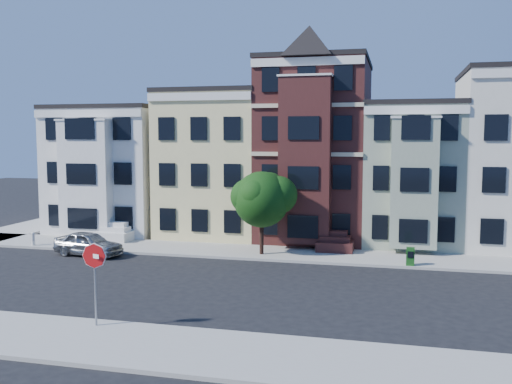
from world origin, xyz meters
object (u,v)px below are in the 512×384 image
(parked_car, at_px, (88,244))
(newspaper_box, at_px, (410,256))
(fire_hydrant, at_px, (33,240))
(street_tree, at_px, (262,203))
(stop_sign, at_px, (95,279))

(parked_car, xyz_separation_m, newspaper_box, (18.58, 1.27, -0.09))
(newspaper_box, relative_size, fire_hydrant, 1.41)
(street_tree, xyz_separation_m, parked_car, (-10.08, -2.25, -2.45))
(street_tree, height_order, fire_hydrant, street_tree)
(parked_car, relative_size, stop_sign, 1.23)
(street_tree, bearing_deg, stop_sign, -101.99)
(stop_sign, bearing_deg, fire_hydrant, 152.13)
(street_tree, distance_m, stop_sign, 14.32)
(newspaper_box, distance_m, stop_sign, 17.35)
(fire_hydrant, bearing_deg, stop_sign, -47.78)
(street_tree, distance_m, fire_hydrant, 15.08)
(street_tree, height_order, parked_car, street_tree)
(stop_sign, bearing_deg, parked_car, 141.24)
(fire_hydrant, xyz_separation_m, stop_sign, (11.85, -13.07, 1.39))
(street_tree, relative_size, stop_sign, 1.74)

